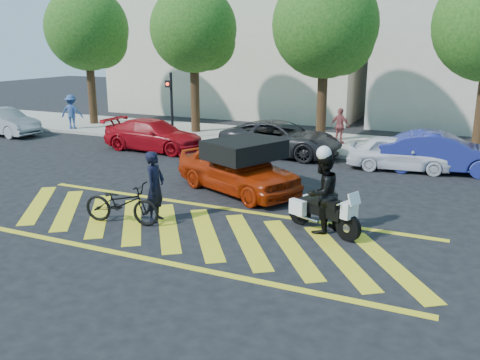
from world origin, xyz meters
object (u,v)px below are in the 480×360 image
at_px(officer_bike, 155,187).
at_px(parked_mid_left, 281,138).
at_px(red_convertible, 237,168).
at_px(parked_far_left, 4,122).
at_px(police_motorcycle, 322,211).
at_px(officer_moto, 322,193).
at_px(parked_left, 154,135).
at_px(bicycle, 122,203).
at_px(parked_right, 441,152).
at_px(parked_mid_right, 399,153).

bearing_deg(officer_bike, parked_mid_left, -7.25).
relative_size(red_convertible, parked_far_left, 1.10).
bearing_deg(police_motorcycle, parked_mid_left, 141.03).
relative_size(officer_moto, parked_left, 0.44).
bearing_deg(officer_moto, bicycle, -47.89).
bearing_deg(police_motorcycle, officer_bike, -141.64).
distance_m(parked_mid_left, parked_right, 6.21).
bearing_deg(parked_far_left, parked_mid_right, -82.90).
height_order(bicycle, parked_far_left, parked_far_left).
bearing_deg(officer_bike, red_convertible, -19.63).
distance_m(officer_moto, parked_far_left, 19.31).
bearing_deg(bicycle, officer_bike, -61.59).
distance_m(parked_far_left, parked_mid_right, 19.05).
bearing_deg(parked_far_left, police_motorcycle, -105.02).
xyz_separation_m(police_motorcycle, parked_left, (-9.26, 6.52, 0.14)).
bearing_deg(parked_far_left, officer_bike, -113.61).
bearing_deg(parked_right, bicycle, 134.96).
xyz_separation_m(red_convertible, parked_far_left, (-14.83, 4.22, -0.09)).
height_order(parked_left, parked_mid_right, parked_left).
distance_m(police_motorcycle, officer_moto, 0.47).
bearing_deg(parked_mid_right, parked_mid_left, 75.88).
height_order(police_motorcycle, parked_mid_right, parked_mid_right).
height_order(parked_left, parked_mid_left, parked_mid_left).
xyz_separation_m(officer_bike, parked_left, (-5.09, 7.55, -0.27)).
xyz_separation_m(officer_bike, parked_mid_right, (5.02, 8.34, -0.30)).
distance_m(officer_bike, parked_far_left, 15.92).
bearing_deg(parked_right, police_motorcycle, 156.33).
height_order(parked_mid_left, parked_mid_right, parked_mid_left).
height_order(police_motorcycle, parked_left, parked_left).
xyz_separation_m(police_motorcycle, parked_mid_right, (0.85, 7.31, 0.10)).
relative_size(bicycle, red_convertible, 0.46).
bearing_deg(officer_moto, parked_mid_left, -129.12).
bearing_deg(bicycle, parked_far_left, 50.14).
bearing_deg(officer_moto, officer_bike, -51.77).
bearing_deg(parked_right, parked_mid_right, 94.29).
bearing_deg(red_convertible, officer_bike, -169.31).
distance_m(parked_left, parked_mid_right, 10.14).
xyz_separation_m(officer_bike, parked_far_left, (-14.01, 7.55, -0.27)).
distance_m(bicycle, parked_mid_right, 10.55).
distance_m(officer_bike, parked_mid_right, 9.74).
xyz_separation_m(parked_left, parked_mid_right, (10.11, 0.79, -0.03)).
distance_m(officer_moto, parked_right, 7.95).
height_order(parked_far_left, parked_mid_right, parked_far_left).
height_order(parked_far_left, parked_left, parked_far_left).
relative_size(parked_left, parked_right, 1.06).
bearing_deg(parked_far_left, parked_right, -82.27).
bearing_deg(red_convertible, bicycle, -176.93).
bearing_deg(parked_mid_right, red_convertible, 133.10).
bearing_deg(parked_right, parked_mid_left, 79.77).
distance_m(police_motorcycle, parked_right, 7.92).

